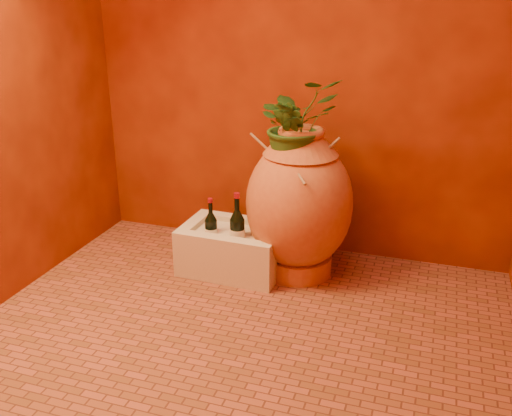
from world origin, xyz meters
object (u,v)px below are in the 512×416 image
(wall_tap, at_px, (286,127))
(wine_bottle_a, at_px, (237,232))
(wine_bottle_b, at_px, (211,230))
(wine_bottle_c, at_px, (262,226))
(stone_basin, at_px, (233,250))
(amphora, at_px, (299,203))

(wall_tap, bearing_deg, wine_bottle_a, -109.81)
(wine_bottle_b, xyz_separation_m, wine_bottle_c, (0.27, 0.10, 0.02))
(wine_bottle_a, bearing_deg, stone_basin, 129.81)
(amphora, distance_m, wine_bottle_b, 0.51)
(amphora, relative_size, wall_tap, 4.90)
(amphora, distance_m, wine_bottle_a, 0.37)
(stone_basin, distance_m, wine_bottle_a, 0.16)
(amphora, distance_m, stone_basin, 0.47)
(amphora, bearing_deg, wine_bottle_a, -153.70)
(amphora, height_order, wine_bottle_b, amphora)
(wine_bottle_a, xyz_separation_m, wine_bottle_b, (-0.16, 0.01, -0.02))
(wine_bottle_c, distance_m, wall_tap, 0.59)
(amphora, height_order, wine_bottle_c, amphora)
(stone_basin, xyz_separation_m, wine_bottle_c, (0.15, 0.05, 0.14))
(amphora, relative_size, wine_bottle_a, 2.41)
(wine_bottle_b, height_order, wine_bottle_c, wine_bottle_c)
(stone_basin, xyz_separation_m, wine_bottle_b, (-0.11, -0.05, 0.12))
(wine_bottle_a, bearing_deg, wine_bottle_c, 45.12)
(wall_tap, bearing_deg, wine_bottle_b, -127.32)
(wine_bottle_c, bearing_deg, amphora, 12.38)
(wine_bottle_c, bearing_deg, wall_tap, 82.18)
(wine_bottle_a, xyz_separation_m, wine_bottle_c, (0.11, 0.11, 0.00))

